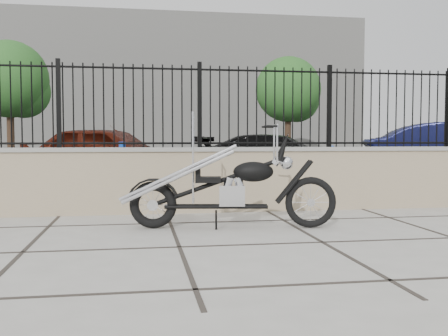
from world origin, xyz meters
name	(u,v)px	position (x,y,z in m)	size (l,w,h in m)	color
ground_plane	(322,242)	(0.00, 0.00, 0.00)	(90.00, 90.00, 0.00)	#99968E
parking_lot	(195,171)	(0.00, 12.50, 0.00)	(30.00, 30.00, 0.00)	black
retaining_wall	(265,179)	(0.00, 2.50, 0.48)	(14.00, 0.36, 0.96)	gray
iron_fence	(266,107)	(0.00, 2.50, 1.56)	(14.00, 0.08, 1.20)	black
background_building	(170,90)	(0.00, 26.50, 4.00)	(22.00, 6.00, 8.00)	beige
chopper_motorcycle	(228,169)	(-0.83, 1.02, 0.72)	(2.39, 0.42, 1.43)	black
car_red	(108,155)	(-2.59, 7.37, 0.70)	(1.66, 4.12, 1.40)	#46130A
car_black	(279,158)	(1.54, 7.38, 0.60)	(1.67, 4.11, 1.19)	black
bollard_a	(122,169)	(-2.19, 4.78, 0.51)	(0.12, 0.12, 1.03)	#0B32A5
bollard_b	(331,169)	(1.98, 4.98, 0.47)	(0.11, 0.11, 0.94)	#0B59A5
tree_left	(9,76)	(-6.74, 16.05, 3.49)	(2.95, 2.95, 4.98)	#382619
tree_right	(288,86)	(4.58, 17.01, 3.36)	(2.84, 2.84, 4.80)	#382619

